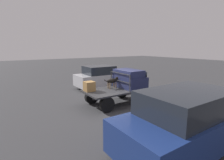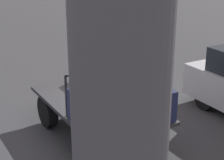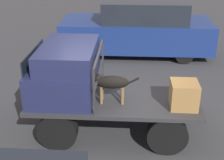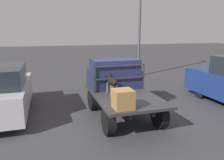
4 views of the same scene
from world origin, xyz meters
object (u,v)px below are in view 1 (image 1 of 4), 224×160
object	(u,v)px
flatbed_truck	(115,94)
parked_pickup_far	(190,120)
parked_sedan	(101,77)
cargo_crate	(89,86)
dog	(113,81)

from	to	relation	value
flatbed_truck	parked_pickup_far	xyz separation A→B (m)	(-0.56, -4.90, 0.35)
parked_sedan	parked_pickup_far	bearing A→B (deg)	-107.60
parked_pickup_far	cargo_crate	bearing A→B (deg)	87.71
flatbed_truck	parked_sedan	distance (m)	4.22
cargo_crate	parked_sedan	size ratio (longest dim) A/B	0.13
cargo_crate	parked_sedan	xyz separation A→B (m)	(2.73, 3.50, -0.25)
dog	parked_sedan	xyz separation A→B (m)	(1.26, 3.62, -0.42)
dog	parked_sedan	bearing A→B (deg)	60.66
flatbed_truck	parked_pickup_far	size ratio (longest dim) A/B	0.66
flatbed_truck	dog	bearing A→B (deg)	74.27
cargo_crate	flatbed_truck	bearing A→B (deg)	-19.58
dog	parked_pickup_far	world-z (taller)	parked_pickup_far
flatbed_truck	dog	world-z (taller)	dog
flatbed_truck	cargo_crate	xyz separation A→B (m)	(-1.36, 0.49, 0.51)
cargo_crate	parked_pickup_far	size ratio (longest dim) A/B	0.10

